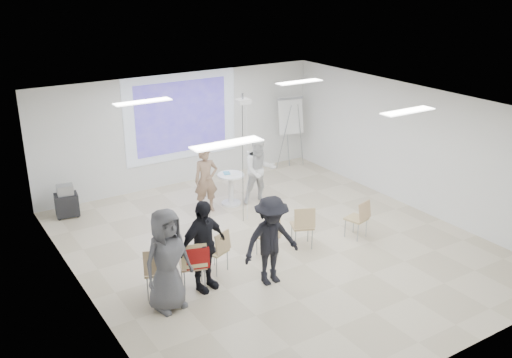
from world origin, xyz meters
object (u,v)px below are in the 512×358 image
chair_center (270,235)px  audience_left (203,240)px  av_cart (67,202)px  audience_mid (271,235)px  chair_right_far (360,216)px  chair_left_mid (193,262)px  chair_right_inner (303,224)px  chair_left_inner (218,248)px  player_right (260,167)px  chair_far_left (157,268)px  flipchart_easel (291,116)px  player_left (206,176)px  pedestal_table (231,187)px  audience_outer (167,254)px  laptop (215,249)px

chair_center → audience_left: size_ratio=0.41×
av_cart → chair_center: bearing=-46.8°
audience_mid → chair_right_far: bearing=13.9°
chair_left_mid → audience_left: (0.19, -0.04, 0.41)m
av_cart → chair_right_inner: bearing=-40.6°
chair_left_inner → audience_mid: bearing=-75.1°
player_right → chair_right_inner: (-0.57, -2.56, -0.39)m
player_right → chair_right_far: size_ratio=2.16×
chair_far_left → chair_left_mid: chair_left_mid is taller
chair_left_inner → flipchart_easel: flipchart_easel is taller
chair_far_left → chair_left_inner: 1.36m
player_left → chair_left_mid: bearing=-109.2°
chair_right_far → av_cart: bearing=123.1°
av_cart → audience_left: bearing=-66.7°
chair_far_left → flipchart_easel: size_ratio=0.48×
chair_right_inner → chair_right_far: chair_right_inner is taller
chair_center → chair_right_far: bearing=-17.3°
pedestal_table → chair_right_inner: 2.85m
pedestal_table → chair_center: (-0.70, -2.78, 0.03)m
chair_right_far → audience_left: 3.84m
player_right → flipchart_easel: flipchart_easel is taller
player_right → audience_left: (-3.07, -2.89, 0.05)m
player_left → chair_far_left: (-2.54, -2.97, -0.32)m
audience_outer → av_cart: bearing=83.7°
player_right → chair_center: (-1.36, -2.50, -0.46)m
chair_right_far → flipchart_easel: flipchart_easel is taller
audience_outer → audience_left: bearing=3.8°
av_cart → audience_outer: bearing=-76.4°
pedestal_table → chair_far_left: 4.41m
audience_mid → chair_center: bearing=60.2°
chair_far_left → flipchart_easel: (6.14, 4.54, 0.95)m
player_right → chair_center: player_right is taller
player_left → chair_center: player_left is taller
player_left → flipchart_easel: flipchart_easel is taller
chair_right_far → audience_left: size_ratio=0.44×
chair_left_mid → chair_center: 1.94m
chair_far_left → audience_mid: bearing=2.2°
audience_left → audience_mid: (1.16, -0.47, -0.02)m
chair_left_inner → chair_center: 1.20m
audience_left → audience_outer: audience_outer is taller
player_right → audience_outer: audience_outer is taller
audience_left → flipchart_easel: (5.31, 4.72, 0.53)m
chair_left_inner → audience_left: 0.80m
chair_left_inner → audience_left: audience_left is taller
audience_outer → chair_right_inner: bearing=-2.0°
chair_right_inner → laptop: chair_right_inner is taller
player_right → laptop: player_right is taller
chair_far_left → chair_left_inner: (1.34, 0.20, -0.07)m
pedestal_table → chair_left_mid: bearing=-129.6°
player_right → laptop: (-2.59, -2.42, -0.48)m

